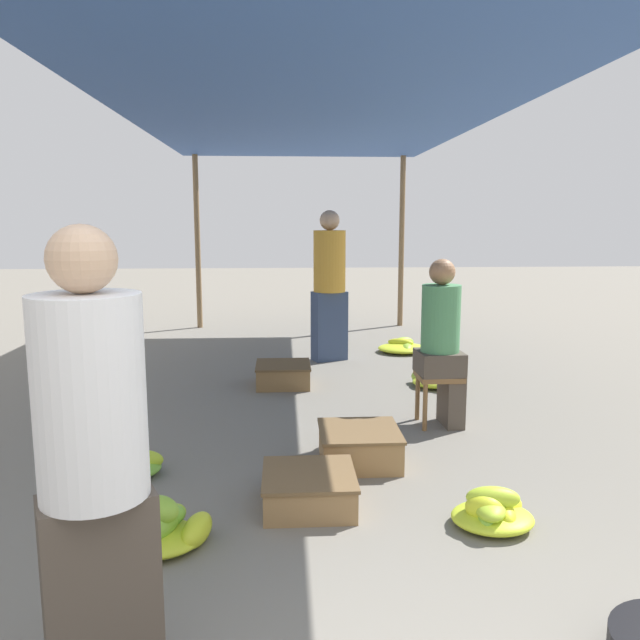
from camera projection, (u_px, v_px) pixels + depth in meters
The scene contains 15 objects.
canopy_post_back_left at pixel (198, 243), 9.24m from camera, with size 0.08×0.08×2.55m, color olive.
canopy_post_back_right at pixel (402, 242), 9.42m from camera, with size 0.08×0.08×2.55m, color olive.
canopy_tarp at pixel (313, 105), 5.26m from camera, with size 3.46×8.24×0.04m, color #33569E.
vendor_foreground at pixel (94, 469), 1.97m from camera, with size 0.45×0.45×1.60m.
stool at pixel (439, 384), 4.90m from camera, with size 0.34×0.34×0.41m.
vendor_seated at pixel (443, 340), 4.85m from camera, with size 0.36×0.36×1.31m.
banana_pile_left_0 at pixel (160, 530), 3.09m from camera, with size 0.57×0.46×0.27m.
banana_pile_left_1 at pixel (127, 463), 3.95m from camera, with size 0.43×0.37×0.21m.
banana_pile_right_0 at pixel (403, 347), 7.69m from camera, with size 0.60×0.59×0.16m.
banana_pile_right_1 at pixel (435, 379), 6.07m from camera, with size 0.45×0.50×0.18m.
banana_pile_right_2 at pixel (493, 512), 3.29m from camera, with size 0.44×0.38×0.22m.
crate_near at pixel (283, 374), 6.11m from camera, with size 0.53×0.53×0.22m.
crate_mid at pixel (309, 489), 3.53m from camera, with size 0.52×0.52×0.20m.
crate_far at pixel (359, 446), 4.16m from camera, with size 0.53×0.53×0.23m.
shopper_walking_mid at pixel (329, 283), 7.11m from camera, with size 0.47×0.47×1.72m.
Camera 1 is at (-0.26, -1.26, 1.61)m, focal length 35.00 mm.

